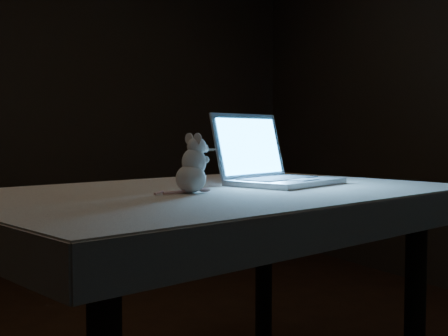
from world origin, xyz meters
TOP-DOWN VIEW (x-y plane):
  - back_wall at (0.00, 2.50)m, footprint 4.50×0.04m
  - table at (0.14, -0.39)m, footprint 1.66×1.28m
  - tablecloth at (0.16, -0.40)m, footprint 1.75×1.33m
  - laptop at (0.45, -0.34)m, footprint 0.48×0.45m
  - plush_mouse at (0.03, -0.46)m, footprint 0.16×0.16m

SIDE VIEW (x-z plane):
  - table at x=0.14m, z-range 0.00..0.79m
  - tablecloth at x=0.16m, z-range 0.69..0.80m
  - plush_mouse at x=0.03m, z-range 0.80..0.98m
  - laptop at x=0.45m, z-range 0.80..1.06m
  - back_wall at x=0.00m, z-range 0.00..2.60m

